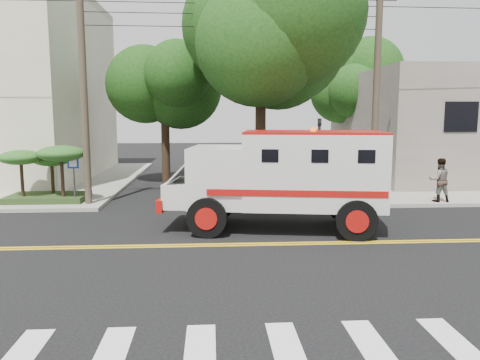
{
  "coord_description": "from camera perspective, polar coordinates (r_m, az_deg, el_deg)",
  "views": [
    {
      "loc": [
        -0.6,
        -13.16,
        3.75
      ],
      "look_at": [
        0.36,
        2.15,
        1.6
      ],
      "focal_mm": 35.0,
      "sensor_mm": 36.0,
      "label": 1
    }
  ],
  "objects": [
    {
      "name": "accessibility_sign",
      "position": [
        20.26,
        -19.61,
        0.76
      ],
      "size": [
        0.45,
        0.1,
        2.02
      ],
      "color": "#3F3F42",
      "rests_on": "ground"
    },
    {
      "name": "traffic_signal",
      "position": [
        19.33,
        9.59,
        3.34
      ],
      "size": [
        0.15,
        0.18,
        3.6
      ],
      "color": "#3F3F42",
      "rests_on": "ground"
    },
    {
      "name": "sidewalk_ne",
      "position": [
        30.38,
        24.09,
        0.33
      ],
      "size": [
        17.0,
        17.0,
        0.15
      ],
      "primitive_type": "cube",
      "color": "gray",
      "rests_on": "ground"
    },
    {
      "name": "ground",
      "position": [
        13.69,
        -0.95,
        -7.91
      ],
      "size": [
        100.0,
        100.0,
        0.0
      ],
      "primitive_type": "plane",
      "color": "black",
      "rests_on": "ground"
    },
    {
      "name": "utility_pole_right",
      "position": [
        20.57,
        16.25,
        9.75
      ],
      "size": [
        0.28,
        0.28,
        9.0
      ],
      "primitive_type": "cylinder",
      "color": "#382D23",
      "rests_on": "ground"
    },
    {
      "name": "armored_truck",
      "position": [
        15.28,
        5.39,
        0.74
      ],
      "size": [
        7.38,
        3.7,
        3.22
      ],
      "rotation": [
        0.0,
        0.0,
        -0.15
      ],
      "color": "beige",
      "rests_on": "ground"
    },
    {
      "name": "pedestrian_b",
      "position": [
        21.1,
        23.14,
        0.01
      ],
      "size": [
        0.92,
        0.73,
        1.82
      ],
      "primitive_type": "imported",
      "rotation": [
        0.0,
        0.0,
        3.09
      ],
      "color": "gray",
      "rests_on": "sidewalk_ne"
    },
    {
      "name": "palm_planter",
      "position": [
        21.03,
        -22.55,
        1.63
      ],
      "size": [
        3.52,
        2.63,
        2.36
      ],
      "color": "#1E3314",
      "rests_on": "sidewalk_nw"
    },
    {
      "name": "utility_pole_left",
      "position": [
        19.81,
        -18.48,
        9.74
      ],
      "size": [
        0.28,
        0.28,
        9.0
      ],
      "primitive_type": "cylinder",
      "color": "#382D23",
      "rests_on": "ground"
    },
    {
      "name": "tree_right",
      "position": [
        30.52,
        14.77,
        12.12
      ],
      "size": [
        4.8,
        4.5,
        8.2
      ],
      "color": "black",
      "rests_on": "ground"
    },
    {
      "name": "tree_left",
      "position": [
        25.11,
        -8.54,
        12.41
      ],
      "size": [
        4.48,
        4.2,
        7.7
      ],
      "color": "black",
      "rests_on": "ground"
    },
    {
      "name": "pedestrian_a",
      "position": [
        19.81,
        14.37,
        -0.06
      ],
      "size": [
        0.79,
        0.68,
        1.83
      ],
      "primitive_type": "imported",
      "rotation": [
        0.0,
        0.0,
        3.57
      ],
      "color": "gray",
      "rests_on": "sidewalk_ne"
    },
    {
      "name": "tree_main",
      "position": [
        19.83,
        4.01,
        17.98
      ],
      "size": [
        6.08,
        5.7,
        9.85
      ],
      "color": "black",
      "rests_on": "ground"
    },
    {
      "name": "building_right",
      "position": [
        31.33,
        26.43,
        6.05
      ],
      "size": [
        14.0,
        12.0,
        6.0
      ],
      "primitive_type": "cube",
      "color": "slate",
      "rests_on": "sidewalk_ne"
    }
  ]
}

